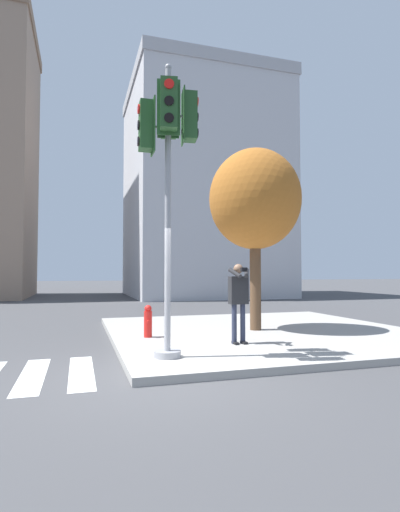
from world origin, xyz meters
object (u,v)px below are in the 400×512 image
Objects in this scene: person_photographer at (239,295)px; fire_hydrant at (148,321)px; street_tree at (255,200)px; traffic_signal_pole at (168,147)px.

person_photographer is 2.35m from fire_hydrant.
fire_hydrant is (-2.98, -0.38, -3.14)m from street_tree.
traffic_signal_pole is at bearing -137.85° from street_tree.
person_photographer is at bearing -39.25° from fire_hydrant.
person_photographer is 3.31m from street_tree.
traffic_signal_pole is 3.47m from person_photographer.
street_tree is at bearing 7.21° from fire_hydrant.
fire_hydrant is at bearing 89.13° from traffic_signal_pole.
traffic_signal_pole reaches higher than person_photographer.
street_tree is 6.43× the size of fire_hydrant.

